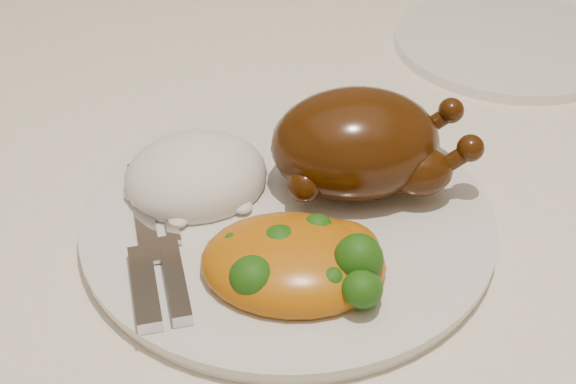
{
  "coord_description": "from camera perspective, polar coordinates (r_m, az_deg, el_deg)",
  "views": [
    {
      "loc": [
        -0.05,
        -0.54,
        1.15
      ],
      "look_at": [
        0.02,
        -0.09,
        0.8
      ],
      "focal_mm": 50.0,
      "sensor_mm": 36.0,
      "label": 1
    }
  ],
  "objects": [
    {
      "name": "dinner_plate",
      "position": [
        0.59,
        0.0,
        -2.02
      ],
      "size": [
        0.3,
        0.3,
        0.01
      ],
      "primitive_type": "cylinder",
      "rotation": [
        0.0,
        0.0,
        -0.01
      ],
      "color": "silver",
      "rests_on": "tablecloth"
    },
    {
      "name": "tablecloth",
      "position": [
        0.68,
        -3.16,
        0.2
      ],
      "size": [
        1.73,
        1.03,
        0.18
      ],
      "color": "white",
      "rests_on": "dining_table"
    },
    {
      "name": "roast_chicken",
      "position": [
        0.6,
        5.18,
        3.45
      ],
      "size": [
        0.16,
        0.1,
        0.08
      ],
      "rotation": [
        0.0,
        0.0,
        -0.04
      ],
      "color": "#402106",
      "rests_on": "dinner_plate"
    },
    {
      "name": "rice_mound",
      "position": [
        0.61,
        -6.54,
        1.09
      ],
      "size": [
        0.13,
        0.12,
        0.06
      ],
      "rotation": [
        0.0,
        0.0,
        0.18
      ],
      "color": "white",
      "rests_on": "dinner_plate"
    },
    {
      "name": "cutlery",
      "position": [
        0.55,
        -9.24,
        -4.61
      ],
      "size": [
        0.04,
        0.18,
        0.01
      ],
      "rotation": [
        0.0,
        0.0,
        0.08
      ],
      "color": "silver",
      "rests_on": "dinner_plate"
    },
    {
      "name": "mac_and_cheese",
      "position": [
        0.53,
        1.02,
        -4.94
      ],
      "size": [
        0.14,
        0.12,
        0.05
      ],
      "rotation": [
        0.0,
        0.0,
        -0.24
      ],
      "color": "orange",
      "rests_on": "dinner_plate"
    },
    {
      "name": "side_plate",
      "position": [
        0.87,
        15.39,
        10.21
      ],
      "size": [
        0.24,
        0.24,
        0.01
      ],
      "primitive_type": "cylinder",
      "rotation": [
        0.0,
        0.0,
        -0.01
      ],
      "color": "silver",
      "rests_on": "tablecloth"
    },
    {
      "name": "dining_table",
      "position": [
        0.73,
        -2.97,
        -4.38
      ],
      "size": [
        1.6,
        0.9,
        0.76
      ],
      "color": "brown",
      "rests_on": "floor"
    }
  ]
}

